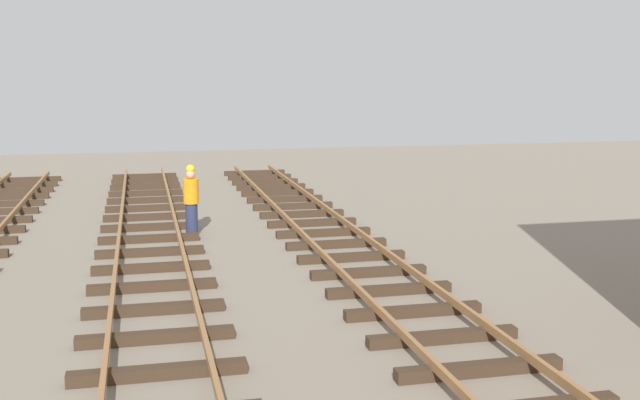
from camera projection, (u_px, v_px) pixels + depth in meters
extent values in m
cube|color=#38281C|center=(479.00, 369.00, 11.11)|extent=(2.50, 0.24, 0.18)
cube|color=#38281C|center=(443.00, 337.00, 12.44)|extent=(2.50, 0.24, 0.18)
cube|color=#38281C|center=(413.00, 311.00, 13.76)|extent=(2.50, 0.24, 0.18)
cube|color=#38281C|center=(389.00, 290.00, 15.09)|extent=(2.50, 0.24, 0.18)
cube|color=#38281C|center=(369.00, 272.00, 16.42)|extent=(2.50, 0.24, 0.18)
cube|color=#38281C|center=(351.00, 257.00, 17.75)|extent=(2.50, 0.24, 0.18)
cube|color=#38281C|center=(336.00, 244.00, 19.07)|extent=(2.50, 0.24, 0.18)
cube|color=#38281C|center=(323.00, 233.00, 20.40)|extent=(2.50, 0.24, 0.18)
cube|color=#38281C|center=(312.00, 223.00, 21.73)|extent=(2.50, 0.24, 0.18)
cube|color=#38281C|center=(302.00, 214.00, 23.06)|extent=(2.50, 0.24, 0.18)
cube|color=#38281C|center=(293.00, 206.00, 24.39)|extent=(2.50, 0.24, 0.18)
cube|color=#38281C|center=(285.00, 199.00, 25.71)|extent=(2.50, 0.24, 0.18)
cube|color=#38281C|center=(278.00, 193.00, 27.04)|extent=(2.50, 0.24, 0.18)
cube|color=#38281C|center=(271.00, 187.00, 28.37)|extent=(2.50, 0.24, 0.18)
cube|color=#38281C|center=(265.00, 182.00, 29.70)|extent=(2.50, 0.24, 0.18)
cube|color=#38281C|center=(260.00, 177.00, 31.02)|extent=(2.50, 0.24, 0.18)
cube|color=#38281C|center=(255.00, 173.00, 32.35)|extent=(2.50, 0.24, 0.18)
cube|color=#38281C|center=(158.00, 372.00, 10.98)|extent=(2.50, 0.24, 0.18)
cube|color=#38281C|center=(156.00, 337.00, 12.43)|extent=(2.50, 0.24, 0.18)
cube|color=#38281C|center=(154.00, 309.00, 13.88)|extent=(2.50, 0.24, 0.18)
cube|color=#38281C|center=(152.00, 287.00, 15.33)|extent=(2.50, 0.24, 0.18)
cube|color=#38281C|center=(151.00, 268.00, 16.79)|extent=(2.50, 0.24, 0.18)
cube|color=#38281C|center=(150.00, 252.00, 18.24)|extent=(2.50, 0.24, 0.18)
cube|color=#38281C|center=(149.00, 239.00, 19.69)|extent=(2.50, 0.24, 0.18)
cube|color=#38281C|center=(148.00, 227.00, 21.14)|extent=(2.50, 0.24, 0.18)
cube|color=#38281C|center=(147.00, 217.00, 22.59)|extent=(2.50, 0.24, 0.18)
cube|color=#38281C|center=(147.00, 208.00, 24.04)|extent=(2.50, 0.24, 0.18)
cube|color=#38281C|center=(146.00, 200.00, 25.49)|extent=(2.50, 0.24, 0.18)
cube|color=#38281C|center=(146.00, 193.00, 26.94)|extent=(2.50, 0.24, 0.18)
cube|color=#38281C|center=(145.00, 187.00, 28.40)|extent=(2.50, 0.24, 0.18)
cube|color=#38281C|center=(145.00, 181.00, 29.85)|extent=(2.50, 0.24, 0.18)
cube|color=#38281C|center=(145.00, 176.00, 31.30)|extent=(2.50, 0.24, 0.18)
cube|color=#38281C|center=(3.00, 204.00, 24.79)|extent=(2.50, 0.24, 0.18)
cube|color=#38281C|center=(10.00, 197.00, 26.18)|extent=(2.50, 0.24, 0.18)
cube|color=#38281C|center=(16.00, 191.00, 27.56)|extent=(2.50, 0.24, 0.18)
cube|color=#38281C|center=(22.00, 185.00, 28.95)|extent=(2.50, 0.24, 0.18)
cube|color=#38281C|center=(27.00, 180.00, 30.34)|extent=(2.50, 0.24, 0.18)
cylinder|color=#262D4C|center=(192.00, 219.00, 20.48)|extent=(0.32, 0.32, 0.85)
cylinder|color=orange|center=(191.00, 191.00, 20.36)|extent=(0.40, 0.40, 0.65)
sphere|color=tan|center=(190.00, 174.00, 20.29)|extent=(0.24, 0.24, 0.24)
sphere|color=yellow|center=(190.00, 169.00, 20.26)|extent=(0.22, 0.22, 0.22)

